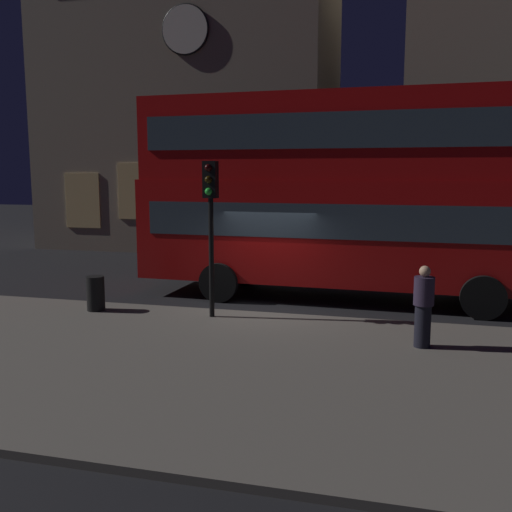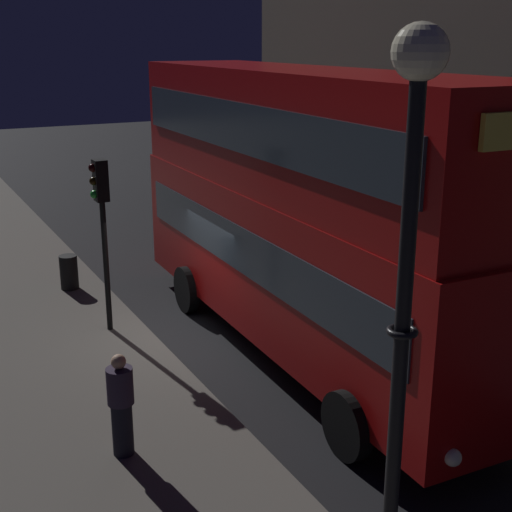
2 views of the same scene
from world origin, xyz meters
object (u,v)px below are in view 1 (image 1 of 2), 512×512
object	(u,v)px
double_decker_bus	(338,187)
litter_bin	(96,293)
traffic_light_near_kerb	(211,206)
pedestrian	(423,306)

from	to	relation	value
double_decker_bus	litter_bin	xyz separation A→B (m)	(-5.60, -3.27, -2.58)
double_decker_bus	traffic_light_near_kerb	world-z (taller)	double_decker_bus
double_decker_bus	litter_bin	world-z (taller)	double_decker_bus
double_decker_bus	litter_bin	distance (m)	6.98
pedestrian	litter_bin	world-z (taller)	pedestrian
double_decker_bus	pedestrian	xyz separation A→B (m)	(2.20, -4.37, -2.19)
traffic_light_near_kerb	litter_bin	distance (m)	3.74
pedestrian	double_decker_bus	bearing A→B (deg)	171.39
double_decker_bus	traffic_light_near_kerb	distance (m)	4.10
double_decker_bus	traffic_light_near_kerb	bearing A→B (deg)	-127.55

